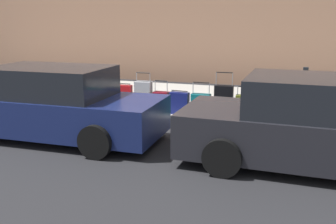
% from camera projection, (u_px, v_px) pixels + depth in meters
% --- Properties ---
extents(ground_plane, '(40.00, 40.00, 0.00)m').
position_uv_depth(ground_plane, '(124.00, 120.00, 9.69)').
color(ground_plane, black).
extents(sidewalk_curb, '(18.00, 5.00, 0.14)m').
position_uv_depth(sidewalk_curb, '(157.00, 98.00, 11.98)').
color(sidewalk_curb, '#9E9B93').
rests_on(sidewalk_curb, ground_plane).
extents(suitcase_red_0, '(0.36, 0.21, 1.01)m').
position_uv_depth(suitcase_red_0, '(268.00, 106.00, 9.01)').
color(suitcase_red_0, red).
rests_on(suitcase_red_0, sidewalk_curb).
extents(suitcase_olive_1, '(0.50, 0.21, 0.80)m').
position_uv_depth(suitcase_olive_1, '(246.00, 107.00, 9.18)').
color(suitcase_olive_1, '#59601E').
rests_on(suitcase_olive_1, sidewalk_curb).
extents(suitcase_black_2, '(0.47, 0.22, 1.11)m').
position_uv_depth(suitcase_black_2, '(224.00, 101.00, 9.37)').
color(suitcase_black_2, black).
rests_on(suitcase_black_2, sidewalk_curb).
extents(suitcase_teal_3, '(0.48, 0.24, 0.85)m').
position_uv_depth(suitcase_teal_3, '(201.00, 105.00, 9.46)').
color(suitcase_teal_3, '#0F606B').
rests_on(suitcase_teal_3, sidewalk_curb).
extents(suitcase_navy_4, '(0.50, 0.24, 0.61)m').
position_uv_depth(suitcase_navy_4, '(179.00, 103.00, 9.65)').
color(suitcase_navy_4, navy).
rests_on(suitcase_navy_4, sidewalk_curb).
extents(suitcase_maroon_5, '(0.40, 0.27, 0.83)m').
position_uv_depth(suitcase_maroon_5, '(161.00, 102.00, 9.90)').
color(suitcase_maroon_5, maroon).
rests_on(suitcase_maroon_5, sidewalk_curb).
extents(suitcase_silver_6, '(0.44, 0.27, 1.01)m').
position_uv_depth(suitcase_silver_6, '(144.00, 96.00, 10.03)').
color(suitcase_silver_6, '#9EA0A8').
rests_on(suitcase_silver_6, sidewalk_curb).
extents(suitcase_red_7, '(0.37, 0.22, 0.71)m').
position_uv_depth(suitcase_red_7, '(125.00, 98.00, 10.09)').
color(suitcase_red_7, red).
rests_on(suitcase_red_7, sidewalk_curb).
extents(fire_hydrant, '(0.39, 0.21, 0.73)m').
position_uv_depth(fire_hydrant, '(95.00, 93.00, 10.41)').
color(fire_hydrant, '#99999E').
rests_on(fire_hydrant, sidewalk_curb).
extents(bollard_post, '(0.14, 0.14, 0.89)m').
position_uv_depth(bollard_post, '(73.00, 91.00, 10.44)').
color(bollard_post, brown).
rests_on(bollard_post, sidewalk_curb).
extents(parking_meter, '(0.12, 0.09, 1.27)m').
position_uv_depth(parking_meter, '(304.00, 86.00, 8.87)').
color(parking_meter, slate).
rests_on(parking_meter, sidewalk_curb).
extents(parked_car_charcoal_0, '(4.69, 2.17, 1.55)m').
position_uv_depth(parked_car_charcoal_0, '(319.00, 126.00, 6.41)').
color(parked_car_charcoal_0, black).
rests_on(parked_car_charcoal_0, ground_plane).
extents(parked_car_navy_1, '(4.76, 2.05, 1.53)m').
position_uv_depth(parked_car_navy_1, '(52.00, 105.00, 8.04)').
color(parked_car_navy_1, '#141E4C').
rests_on(parked_car_navy_1, ground_plane).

